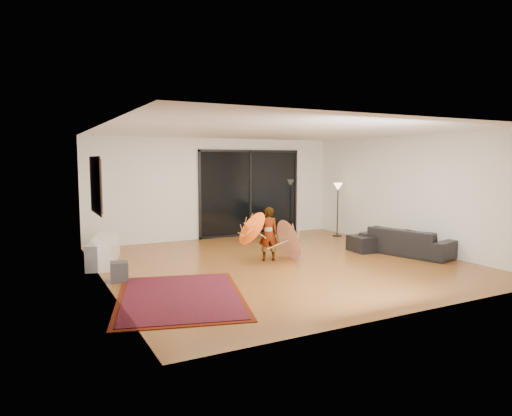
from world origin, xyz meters
TOP-DOWN VIEW (x-y plane):
  - floor at (0.00, 0.00)m, footprint 7.00×7.00m
  - ceiling at (0.00, 0.00)m, footprint 7.00×7.00m
  - wall_back at (0.00, 3.50)m, footprint 7.00×0.00m
  - wall_front at (0.00, -3.50)m, footprint 7.00×0.00m
  - wall_left at (-3.50, 0.00)m, footprint 0.00×7.00m
  - wall_right at (3.50, 0.00)m, footprint 0.00×7.00m
  - sliding_door at (1.00, 3.47)m, footprint 3.06×0.07m
  - painting at (-3.46, 1.00)m, footprint 0.04×1.28m
  - media_console at (-3.25, 1.74)m, footprint 0.96×1.88m
  - speaker at (-3.25, 0.10)m, footprint 0.35×0.35m
  - persian_rug at (-2.60, -1.31)m, footprint 2.55×3.06m
  - sofa at (2.95, -0.54)m, footprint 1.32×2.19m
  - ottoman at (2.35, 0.17)m, footprint 0.68×0.68m
  - floor_lamp at (3.10, 2.20)m, footprint 0.26×0.26m
  - child at (-0.13, 0.35)m, footprint 0.47×0.37m
  - parasol_orange at (-0.68, 0.30)m, footprint 0.58×0.77m
  - parasol_white at (0.47, 0.20)m, footprint 0.53×0.90m

SIDE VIEW (x-z plane):
  - floor at x=0.00m, z-range 0.00..0.00m
  - persian_rug at x=-2.60m, z-range 0.00..0.02m
  - speaker at x=-3.25m, z-range 0.00..0.34m
  - ottoman at x=2.35m, z-range 0.00..0.36m
  - media_console at x=-3.25m, z-range 0.00..0.51m
  - sofa at x=2.95m, z-range 0.00..0.60m
  - parasol_white at x=0.47m, z-range 0.05..0.96m
  - child at x=-0.13m, z-range 0.00..1.14m
  - parasol_orange at x=-0.68m, z-range 0.31..1.16m
  - floor_lamp at x=3.10m, z-range 0.43..1.92m
  - sliding_door at x=1.00m, z-range 0.00..2.40m
  - wall_back at x=0.00m, z-range -2.15..4.85m
  - wall_front at x=0.00m, z-range -2.15..4.85m
  - wall_left at x=-3.50m, z-range -2.15..4.85m
  - wall_right at x=3.50m, z-range -2.15..4.85m
  - painting at x=-3.46m, z-range 1.11..2.19m
  - ceiling at x=0.00m, z-range 2.70..2.70m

